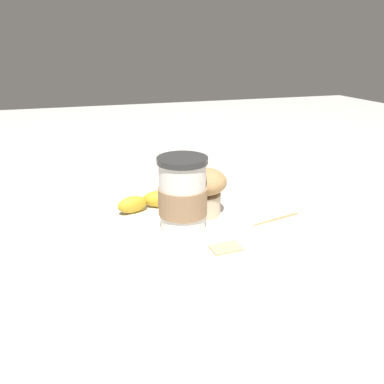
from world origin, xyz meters
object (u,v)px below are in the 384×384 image
(coffee_cup, at_px, (183,195))
(muffin, at_px, (203,188))
(sugar_packet, at_px, (226,247))
(banana, at_px, (161,200))

(coffee_cup, bearing_deg, muffin, -48.88)
(muffin, bearing_deg, coffee_cup, 131.12)
(muffin, bearing_deg, sugar_packet, 176.14)
(muffin, xyz_separation_m, banana, (0.05, 0.07, -0.03))
(coffee_cup, bearing_deg, banana, 10.69)
(muffin, relative_size, sugar_packet, 1.82)
(coffee_cup, xyz_separation_m, banana, (0.10, 0.02, -0.05))
(banana, distance_m, sugar_packet, 0.20)
(muffin, distance_m, banana, 0.09)
(sugar_packet, bearing_deg, coffee_cup, 25.75)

